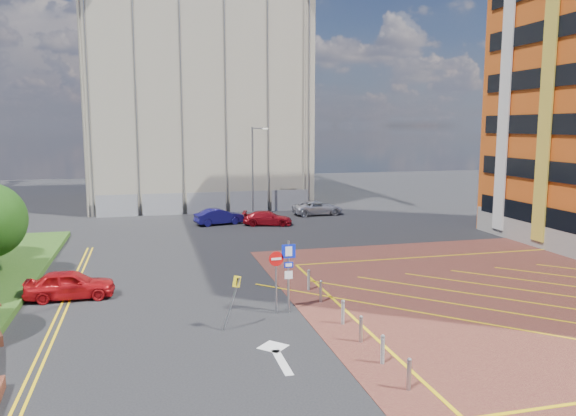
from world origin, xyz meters
name	(u,v)px	position (x,y,z in m)	size (l,w,h in m)	color
ground	(283,321)	(0.00, 0.00, 0.00)	(140.00, 140.00, 0.00)	black
forecourt	(566,296)	(14.00, 0.00, 0.01)	(26.00, 26.00, 0.02)	brown
lamp_back	(253,168)	(4.08, 28.00, 4.36)	(1.53, 0.16, 8.00)	#9EA0A8
sign_cluster	(284,269)	(0.30, 0.98, 1.95)	(1.17, 0.12, 3.20)	#9EA0A8
warning_sign	(233,296)	(-2.15, -0.55, 1.43)	(0.81, 0.43, 2.24)	#9EA0A8
bollard_row	(349,319)	(2.30, -1.67, 0.47)	(0.14, 11.14, 0.90)	#9EA0A8
construction_building	(195,99)	(0.00, 40.00, 11.00)	(21.20, 19.20, 22.00)	gray
construction_fence	(217,203)	(1.00, 30.00, 1.00)	(21.60, 0.06, 2.00)	gray
car_red_left	(70,284)	(-9.00, 5.47, 0.69)	(1.63, 4.05, 1.38)	#B50F14
car_blue_back	(219,217)	(0.38, 23.86, 0.66)	(1.40, 4.03, 1.33)	#15115B
car_red_back	(268,218)	(4.20, 22.56, 0.59)	(1.64, 4.04, 1.17)	maroon
car_silver_back	(318,208)	(9.80, 26.76, 0.64)	(2.12, 4.60, 1.28)	#BCBBC3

